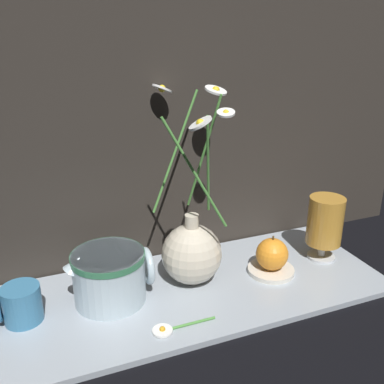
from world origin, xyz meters
TOP-DOWN VIEW (x-y plane):
  - ground_plane at (0.00, 0.00)m, footprint 6.00×6.00m
  - shelf at (0.00, 0.00)m, footprint 0.81×0.31m
  - backdrop_wall at (0.00, 0.17)m, footprint 1.31×0.02m
  - vase_with_flowers at (0.02, 0.03)m, footprint 0.17×0.26m
  - yellow_mug at (-0.32, 0.02)m, footprint 0.08×0.07m
  - ceramic_pitcher at (-0.15, 0.02)m, footprint 0.16×0.14m
  - tea_glass at (0.33, 0.01)m, footprint 0.08×0.08m
  - saucer_plate at (0.19, -0.01)m, footprint 0.10×0.10m
  - orange_fruit at (0.19, -0.01)m, footprint 0.07×0.07m
  - loose_daisy at (-0.08, -0.11)m, footprint 0.12×0.04m

SIDE VIEW (x-z plane):
  - ground_plane at x=0.00m, z-range 0.00..0.00m
  - shelf at x=0.00m, z-range 0.00..0.01m
  - loose_daisy at x=-0.08m, z-range 0.01..0.02m
  - saucer_plate at x=0.19m, z-range 0.01..0.02m
  - yellow_mug at x=-0.32m, z-range 0.01..0.08m
  - orange_fruit at x=0.19m, z-range 0.02..0.10m
  - ceramic_pitcher at x=-0.15m, z-range 0.01..0.12m
  - vase_with_flowers at x=0.02m, z-range -0.11..0.28m
  - tea_glass at x=0.33m, z-range 0.03..0.18m
  - backdrop_wall at x=0.00m, z-range 0.00..1.10m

